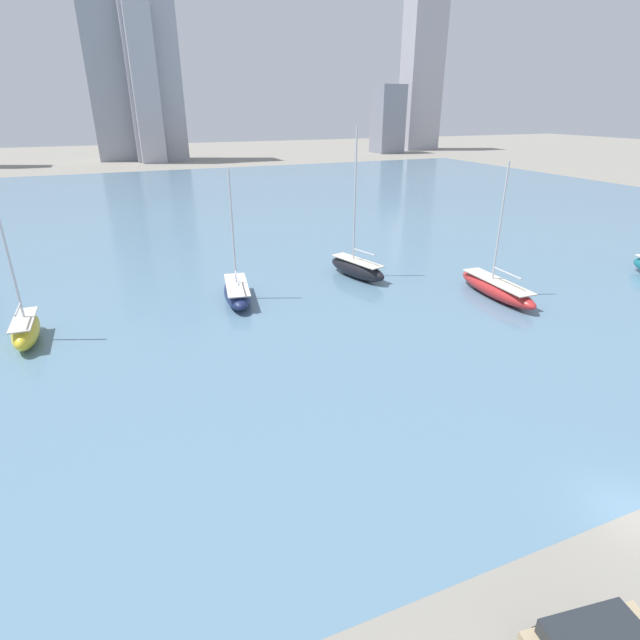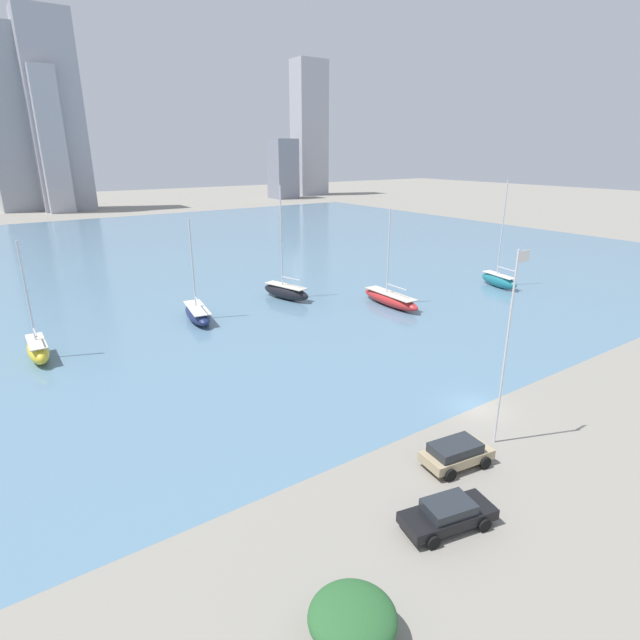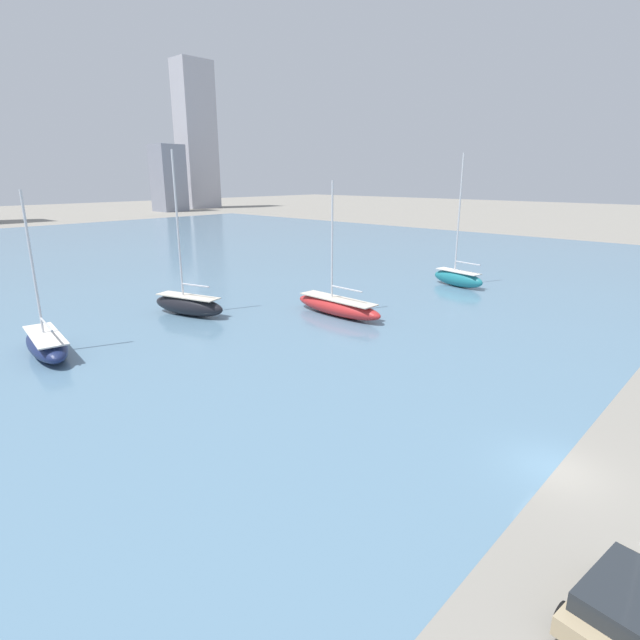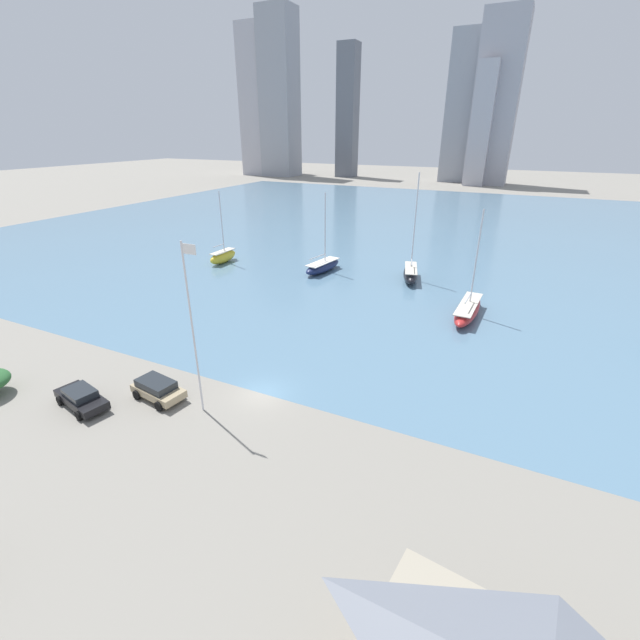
# 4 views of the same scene
# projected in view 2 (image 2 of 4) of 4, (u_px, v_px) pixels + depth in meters

# --- Properties ---
(ground_plane) EXTENTS (500.00, 500.00, 0.00)m
(ground_plane) POSITION_uv_depth(u_px,v_px,m) (476.00, 407.00, 38.98)
(ground_plane) COLOR gray
(harbor_water) EXTENTS (180.00, 140.00, 0.00)m
(harbor_water) POSITION_uv_depth(u_px,v_px,m) (172.00, 258.00, 93.44)
(harbor_water) COLOR slate
(harbor_water) RESTS_ON ground_plane
(flag_pole) EXTENTS (1.24, 0.14, 13.39)m
(flag_pole) POSITION_uv_depth(u_px,v_px,m) (507.00, 345.00, 32.06)
(flag_pole) COLOR silver
(flag_pole) RESTS_ON ground_plane
(yard_shrub) EXTENTS (3.63, 3.63, 2.05)m
(yard_shrub) POSITION_uv_depth(u_px,v_px,m) (352.00, 618.00, 19.92)
(yard_shrub) COLOR #4C3823
(yard_shrub) RESTS_ON ground_plane
(sailboat_navy) EXTENTS (3.71, 8.38, 11.80)m
(sailboat_navy) POSITION_uv_depth(u_px,v_px,m) (198.00, 313.00, 58.71)
(sailboat_navy) COLOR #19234C
(sailboat_navy) RESTS_ON harbor_water
(sailboat_yellow) EXTENTS (1.89, 6.13, 11.42)m
(sailboat_yellow) POSITION_uv_depth(u_px,v_px,m) (38.00, 349.00, 47.47)
(sailboat_yellow) COLOR yellow
(sailboat_yellow) RESTS_ON harbor_water
(sailboat_red) EXTENTS (2.72, 10.29, 12.30)m
(sailboat_red) POSITION_uv_depth(u_px,v_px,m) (390.00, 299.00, 64.40)
(sailboat_red) COLOR #B72828
(sailboat_red) RESTS_ON harbor_water
(sailboat_black) EXTENTS (4.04, 8.19, 14.92)m
(sailboat_black) POSITION_uv_depth(u_px,v_px,m) (286.00, 291.00, 67.27)
(sailboat_black) COLOR black
(sailboat_black) RESTS_ON harbor_water
(sailboat_teal) EXTENTS (3.20, 7.23, 15.20)m
(sailboat_teal) POSITION_uv_depth(u_px,v_px,m) (499.00, 280.00, 73.20)
(sailboat_teal) COLOR #1E757F
(sailboat_teal) RESTS_ON harbor_water
(parked_sedan_black) EXTENTS (5.44, 3.11, 1.52)m
(parked_sedan_black) POSITION_uv_depth(u_px,v_px,m) (448.00, 514.00, 26.38)
(parked_sedan_black) COLOR black
(parked_sedan_black) RESTS_ON ground_plane
(parked_wagon_tan) EXTENTS (4.75, 2.92, 1.62)m
(parked_wagon_tan) POSITION_uv_depth(u_px,v_px,m) (456.00, 453.00, 31.52)
(parked_wagon_tan) COLOR tan
(parked_wagon_tan) RESTS_ON ground_plane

